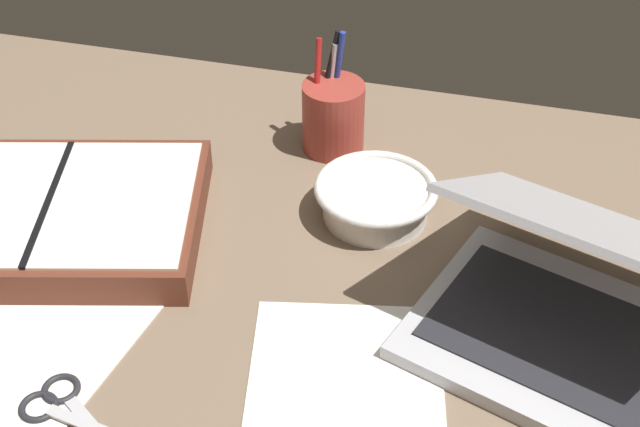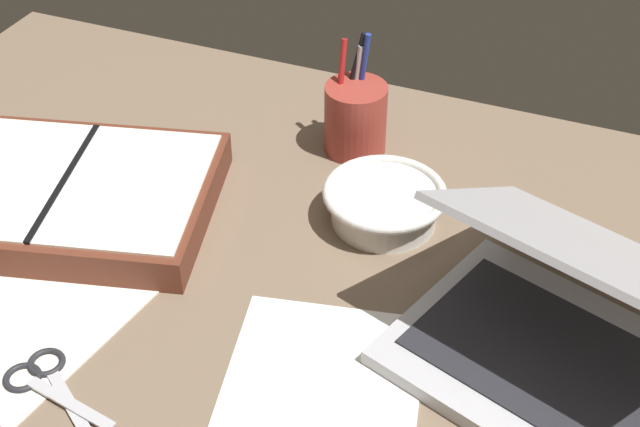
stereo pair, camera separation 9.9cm
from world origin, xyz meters
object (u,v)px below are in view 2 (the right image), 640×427
pen_cup (355,117)px  planner (68,195)px  scissors (44,379)px  bowl (384,203)px  laptop (567,327)px

pen_cup → planner: pen_cup is taller
pen_cup → scissors: pen_cup is taller
planner → scissors: size_ratio=2.92×
bowl → pen_cup: size_ratio=0.93×
laptop → pen_cup: laptop is taller
bowl → pen_cup: 15.96cm
pen_cup → scissors: bearing=-106.1°
bowl → laptop: bearing=-31.5°
laptop → scissors: laptop is taller
bowl → planner: 38.83cm
planner → scissors: (13.54, -24.42, -1.97)cm
bowl → scissors: (-23.19, -37.04, -2.36)cm
bowl → scissors: bearing=-122.0°
planner → bowl: bearing=4.6°
planner → scissors: 27.99cm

